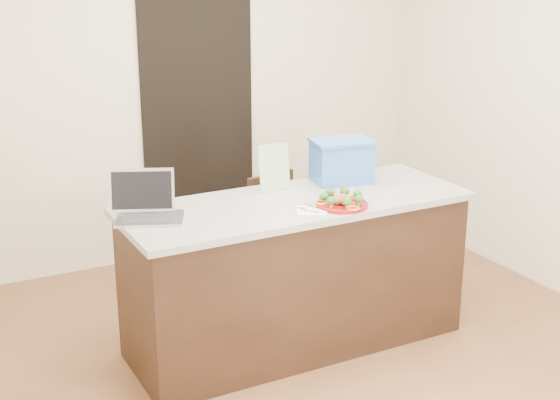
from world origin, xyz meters
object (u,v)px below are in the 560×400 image
island (296,273)px  napkin (311,211)px  laptop (146,205)px  plate (342,204)px  blue_box (342,161)px  chair (277,230)px  yogurt_bottle (342,195)px

island → napkin: 0.51m
laptop → island: bearing=16.3°
plate → blue_box: blue_box is taller
laptop → chair: bearing=50.0°
laptop → chair: 1.30m
island → blue_box: (0.44, 0.21, 0.59)m
yogurt_bottle → blue_box: bearing=58.7°
island → yogurt_bottle: (0.24, -0.12, 0.49)m
laptop → blue_box: (1.31, 0.09, 0.07)m
island → blue_box: blue_box is taller
plate → laptop: 1.10m
island → napkin: (-0.02, -0.21, 0.46)m
yogurt_bottle → island: bearing=153.8°
yogurt_bottle → chair: size_ratio=0.09×
island → yogurt_bottle: size_ratio=26.55×
blue_box → chair: blue_box is taller
island → laptop: laptop is taller
plate → chair: bearing=87.5°
island → plate: plate is taller
plate → laptop: size_ratio=0.70×
blue_box → napkin: bearing=-127.2°
napkin → laptop: bearing=158.6°
plate → napkin: plate is taller
plate → blue_box: 0.52m
laptop → chair: size_ratio=0.50×
napkin → yogurt_bottle: yogurt_bottle is taller
napkin → blue_box: size_ratio=0.39×
yogurt_bottle → laptop: bearing=167.9°
island → napkin: bearing=-96.1°
napkin → laptop: (-0.84, 0.33, 0.07)m
plate → laptop: (-1.04, 0.34, 0.06)m
napkin → blue_box: 0.64m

